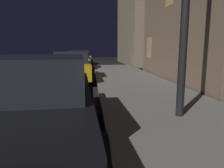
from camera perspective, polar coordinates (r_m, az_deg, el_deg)
car_black at (r=3.61m, az=-20.35°, el=-4.10°), size 2.18×4.68×1.43m
car_yellow_cab at (r=10.27m, az=-10.95°, el=4.80°), size 2.08×4.30×1.43m
car_silver at (r=15.87m, az=-9.19°, el=6.57°), size 2.11×4.34×1.43m
car_white at (r=21.69m, az=-8.31°, el=7.37°), size 2.07×4.36×1.43m
building_far at (r=23.49m, az=11.38°, el=21.55°), size 6.11×10.71×12.91m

